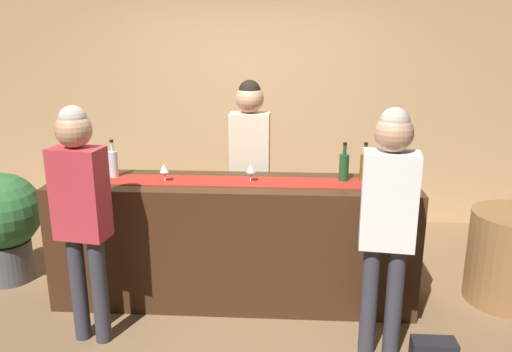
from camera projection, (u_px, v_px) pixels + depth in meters
ground_plane at (234, 298)px, 4.26m from camera, size 10.00×10.00×0.00m
back_wall at (250, 92)px, 5.68m from camera, size 6.00×0.12×2.90m
bar_counter at (233, 242)px, 4.13m from camera, size 2.80×0.60×0.99m
counter_runner_cloth at (232, 181)px, 3.99m from camera, size 2.66×0.28×0.01m
wine_bottle_amber at (365, 167)px, 3.98m from camera, size 0.07×0.07×0.30m
wine_bottle_clear at (113, 163)px, 4.07m from camera, size 0.07×0.07×0.30m
wine_bottle_green at (344, 167)px, 3.98m from camera, size 0.07×0.07×0.30m
wine_glass_near_customer at (164, 169)px, 3.95m from camera, size 0.07×0.07×0.14m
wine_glass_mid_counter at (251, 169)px, 3.95m from camera, size 0.07×0.07×0.14m
bartender at (250, 155)px, 4.52m from camera, size 0.34×0.24×1.71m
customer_sipping at (388, 209)px, 3.26m from camera, size 0.36×0.24×1.68m
customer_browsing at (81, 202)px, 3.43m from camera, size 0.37×0.25×1.66m
round_side_table at (512, 257)px, 4.14m from camera, size 0.68×0.68×0.74m
potted_plant_tall at (3, 220)px, 4.43m from camera, size 0.65×0.65×0.96m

